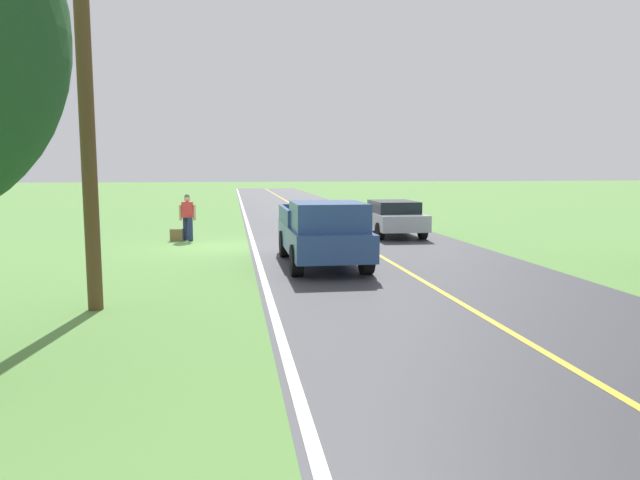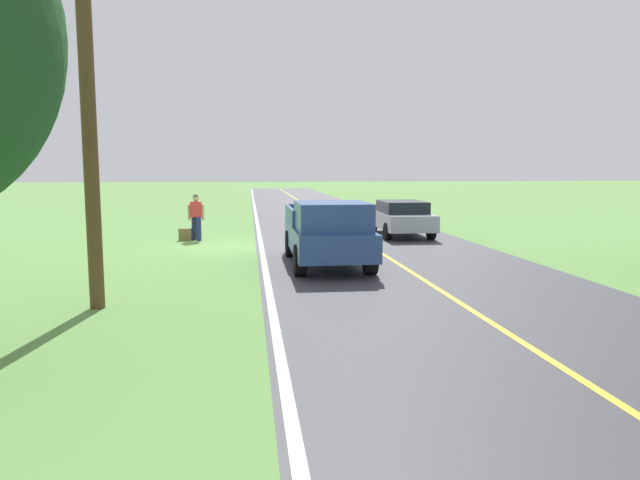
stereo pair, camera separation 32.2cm
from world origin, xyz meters
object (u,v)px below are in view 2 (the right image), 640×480
Objects in this scene: hitchhiker_walking at (196,214)px; pickup_truck_passing at (328,231)px; sedan_near_oncoming at (401,217)px; suitcase_carried at (185,235)px; utility_pole_roadside at (89,122)px.

pickup_truck_passing reaches higher than hitchhiker_walking.
hitchhiker_walking reaches higher than sedan_near_oncoming.
hitchhiker_walking is 3.80× the size of suitcase_carried.
utility_pole_roadside reaches higher than pickup_truck_passing.
suitcase_carried is at bearing -54.29° from pickup_truck_passing.
utility_pole_roadside is (0.98, 10.73, 2.57)m from hitchhiker_walking.
pickup_truck_passing is at bearing 40.21° from suitcase_carried.
hitchhiker_walking is 0.32× the size of pickup_truck_passing.
suitcase_carried is at bearing 3.70° from sedan_near_oncoming.
pickup_truck_passing reaches higher than sedan_near_oncoming.
sedan_near_oncoming is 14.68m from utility_pole_roadside.
hitchhiker_walking is 0.87m from suitcase_carried.
utility_pole_roadside is (9.03, 11.23, 2.80)m from sedan_near_oncoming.
pickup_truck_passing reaches higher than suitcase_carried.
suitcase_carried is (0.43, 0.05, -0.75)m from hitchhiker_walking.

